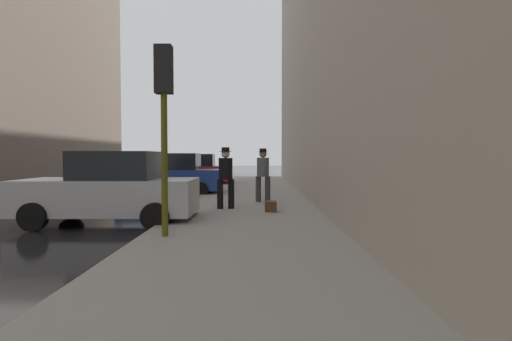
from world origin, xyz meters
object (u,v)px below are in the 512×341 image
at_px(parked_red_hatchback, 195,171).
at_px(pedestrian_with_fedora, 226,175).
at_px(parked_blue_sedan, 172,176).
at_px(parked_silver_sedan, 111,190).
at_px(fire_hydrant, 214,185).
at_px(pedestrian_with_beanie, 263,172).
at_px(duffel_bag, 271,206).
at_px(traffic_light, 164,99).

relative_size(parked_red_hatchback, pedestrian_with_fedora, 2.39).
bearing_deg(parked_blue_sedan, pedestrian_with_fedora, -62.88).
relative_size(parked_silver_sedan, fire_hydrant, 5.99).
distance_m(parked_silver_sedan, pedestrian_with_beanie, 5.15).
height_order(parked_silver_sedan, fire_hydrant, parked_silver_sedan).
bearing_deg(fire_hydrant, duffel_bag, -68.25).
distance_m(traffic_light, duffel_bag, 4.72).
distance_m(parked_silver_sedan, parked_blue_sedan, 7.01).
xyz_separation_m(pedestrian_with_fedora, duffel_bag, (1.29, -0.56, -0.85)).
distance_m(traffic_light, pedestrian_with_beanie, 6.22).
bearing_deg(duffel_bag, parked_silver_sedan, -163.00).
relative_size(pedestrian_with_fedora, duffel_bag, 4.04).
bearing_deg(parked_silver_sedan, parked_blue_sedan, 90.00).
bearing_deg(pedestrian_with_beanie, parked_red_hatchback, 112.08).
height_order(traffic_light, duffel_bag, traffic_light).
distance_m(pedestrian_with_beanie, duffel_bag, 2.43).
height_order(parked_silver_sedan, parked_red_hatchback, same).
height_order(parked_silver_sedan, traffic_light, traffic_light).
xyz_separation_m(parked_silver_sedan, parked_red_hatchback, (-0.00, 12.80, 0.00)).
bearing_deg(pedestrian_with_beanie, pedestrian_with_fedora, -122.88).
xyz_separation_m(parked_silver_sedan, pedestrian_with_beanie, (3.78, 3.48, 0.29)).
height_order(parked_blue_sedan, pedestrian_with_fedora, pedestrian_with_fedora).
bearing_deg(parked_silver_sedan, pedestrian_with_fedora, 33.53).
bearing_deg(parked_red_hatchback, fire_hydrant, -73.69).
height_order(parked_silver_sedan, duffel_bag, parked_silver_sedan).
bearing_deg(pedestrian_with_fedora, parked_silver_sedan, -146.47).
height_order(parked_red_hatchback, fire_hydrant, parked_red_hatchback).
xyz_separation_m(parked_red_hatchback, pedestrian_with_beanie, (3.78, -9.32, 0.29)).
distance_m(parked_red_hatchback, pedestrian_with_beanie, 10.07).
bearing_deg(pedestrian_with_fedora, fire_hydrant, 100.22).
height_order(fire_hydrant, pedestrian_with_beanie, pedestrian_with_beanie).
bearing_deg(fire_hydrant, parked_blue_sedan, 168.44).
bearing_deg(parked_silver_sedan, duffel_bag, 17.00).
height_order(parked_red_hatchback, pedestrian_with_beanie, pedestrian_with_beanie).
bearing_deg(fire_hydrant, pedestrian_with_fedora, -79.78).
distance_m(parked_blue_sedan, parked_red_hatchback, 5.80).
bearing_deg(fire_hydrant, parked_red_hatchback, 106.31).
bearing_deg(parked_blue_sedan, fire_hydrant, -11.56).
distance_m(fire_hydrant, duffel_bag, 5.85).
distance_m(parked_blue_sedan, duffel_bag, 7.05).
relative_size(parked_red_hatchback, pedestrian_with_beanie, 2.39).
bearing_deg(pedestrian_with_beanie, fire_hydrant, 122.05).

